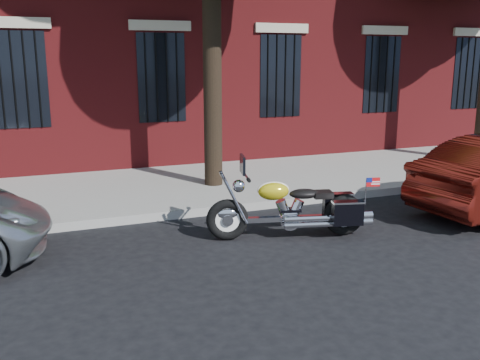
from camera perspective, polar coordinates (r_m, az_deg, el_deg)
name	(u,v)px	position (r m, az deg, el deg)	size (l,w,h in m)	color
ground	(244,238)	(8.12, 0.41, -6.21)	(120.00, 120.00, 0.00)	black
curb	(214,210)	(9.33, -2.75, -3.17)	(40.00, 0.16, 0.15)	gray
sidewalk	(185,186)	(11.07, -5.87, -0.63)	(40.00, 3.60, 0.15)	gray
motorcycle	(295,210)	(8.06, 5.90, -3.20)	(2.40, 1.11, 1.27)	black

